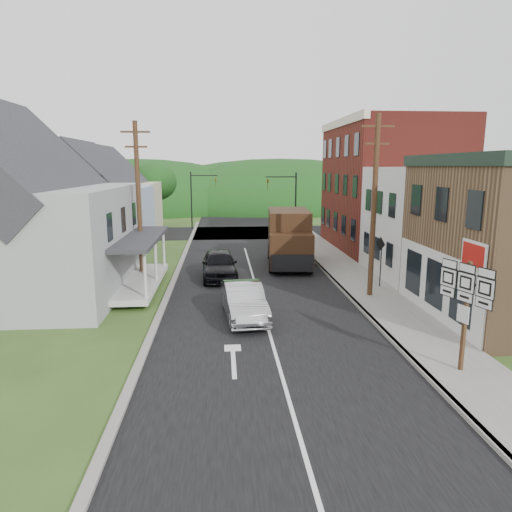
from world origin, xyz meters
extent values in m
plane|color=#2D4719|center=(0.00, 0.00, 0.00)|extent=(120.00, 120.00, 0.00)
cube|color=black|center=(0.00, 10.00, 0.00)|extent=(9.00, 90.00, 0.02)
cube|color=black|center=(0.00, 27.00, 0.00)|extent=(60.00, 9.00, 0.02)
cube|color=slate|center=(5.90, 8.00, 0.07)|extent=(2.80, 55.00, 0.15)
cube|color=slate|center=(4.55, 8.00, 0.07)|extent=(0.20, 55.00, 0.15)
cube|color=slate|center=(-4.65, 8.00, 0.06)|extent=(0.30, 55.00, 0.12)
cube|color=silver|center=(11.30, 7.50, 3.25)|extent=(8.00, 7.00, 6.50)
cube|color=maroon|center=(11.30, 17.00, 5.00)|extent=(8.00, 12.00, 10.00)
cube|color=#949699|center=(-12.00, 6.00, 2.75)|extent=(10.00, 12.00, 5.50)
cube|color=#99ACD1|center=(-11.00, 17.00, 2.50)|extent=(7.00, 8.00, 5.00)
cube|color=#BFB994|center=(-11.50, 26.00, 2.50)|extent=(7.00, 8.00, 5.00)
cylinder|color=#472D19|center=(5.60, 3.50, 4.50)|extent=(0.26, 0.26, 9.00)
cube|color=#472D19|center=(5.60, 3.50, 8.40)|extent=(1.60, 0.10, 0.10)
cube|color=#472D19|center=(5.60, 3.50, 7.60)|extent=(1.20, 0.10, 0.10)
cylinder|color=#472D19|center=(-6.50, 8.00, 4.50)|extent=(0.26, 0.26, 9.00)
cube|color=#472D19|center=(-6.50, 8.00, 8.40)|extent=(1.60, 0.10, 0.10)
cube|color=#472D19|center=(-6.50, 8.00, 7.60)|extent=(1.20, 0.10, 0.10)
cylinder|color=black|center=(5.00, 23.50, 3.00)|extent=(0.14, 0.14, 6.00)
cylinder|color=black|center=(3.60, 23.50, 5.60)|extent=(2.80, 0.10, 0.10)
imported|color=olive|center=(2.40, 23.50, 4.90)|extent=(0.16, 0.20, 1.00)
cylinder|color=black|center=(-5.00, 30.50, 3.00)|extent=(0.14, 0.14, 6.00)
cylinder|color=black|center=(-3.60, 30.50, 5.60)|extent=(2.80, 0.10, 0.10)
imported|color=olive|center=(-2.40, 30.50, 4.90)|extent=(0.16, 0.20, 1.00)
cylinder|color=#382616|center=(-19.00, 20.00, 2.38)|extent=(0.36, 0.36, 4.76)
ellipsoid|color=#133610|center=(-19.00, 20.00, 5.95)|extent=(5.80, 5.80, 4.93)
cylinder|color=#382616|center=(-9.00, 32.00, 1.96)|extent=(0.36, 0.36, 3.92)
ellipsoid|color=#133610|center=(-9.00, 32.00, 4.90)|extent=(4.80, 4.80, 4.08)
ellipsoid|color=#133610|center=(0.00, 55.00, 0.00)|extent=(90.00, 30.00, 16.00)
imported|color=#B4B4BA|center=(-0.92, 0.76, 0.76)|extent=(2.05, 4.77, 1.53)
imported|color=black|center=(-2.01, 8.07, 0.84)|extent=(2.19, 5.01, 1.68)
cube|color=black|center=(2.67, 11.99, 2.01)|extent=(3.06, 5.25, 3.33)
cube|color=black|center=(2.41, 9.02, 1.43)|extent=(2.78, 2.05, 2.18)
cube|color=black|center=(2.43, 9.25, 2.35)|extent=(2.52, 1.58, 0.06)
cube|color=black|center=(2.33, 8.05, 0.86)|extent=(2.53, 0.39, 1.03)
cylinder|color=black|center=(1.22, 9.24, 0.52)|extent=(0.41, 1.06, 1.03)
cylinder|color=black|center=(3.62, 9.03, 0.52)|extent=(0.41, 1.06, 1.03)
cylinder|color=black|center=(1.61, 13.81, 0.52)|extent=(0.41, 1.06, 1.03)
cylinder|color=black|center=(4.01, 13.60, 0.52)|extent=(0.41, 1.06, 1.03)
cube|color=#472D19|center=(5.73, -5.22, 1.92)|extent=(0.14, 0.14, 3.53)
cube|color=black|center=(5.67, -5.24, 3.03)|extent=(0.66, 1.93, 0.08)
cube|color=silver|center=(5.85, -5.92, 3.48)|extent=(0.19, 0.53, 0.22)
cube|color=silver|center=(5.85, -5.92, 3.03)|extent=(0.21, 0.58, 0.56)
cube|color=silver|center=(5.85, -5.92, 2.57)|extent=(0.19, 0.53, 0.28)
cube|color=silver|center=(5.63, -5.25, 3.48)|extent=(0.19, 0.53, 0.22)
cube|color=silver|center=(5.63, -5.25, 3.03)|extent=(0.21, 0.58, 0.56)
cube|color=silver|center=(5.63, -5.25, 2.57)|extent=(0.19, 0.53, 0.28)
cube|color=silver|center=(5.41, -4.58, 3.48)|extent=(0.19, 0.53, 0.22)
cube|color=silver|center=(5.41, -4.58, 3.03)|extent=(0.21, 0.58, 0.56)
cube|color=silver|center=(5.41, -4.58, 2.57)|extent=(0.19, 0.53, 0.28)
cube|color=silver|center=(5.63, -5.25, 2.02)|extent=(0.16, 0.44, 0.56)
cylinder|color=black|center=(6.66, 5.06, 1.43)|extent=(0.08, 0.08, 2.56)
cube|color=black|center=(6.59, 5.06, 2.49)|extent=(0.27, 0.71, 0.75)
cube|color=yellow|center=(6.61, 5.06, 2.49)|extent=(0.26, 0.64, 0.68)
camera|label=1|loc=(-1.83, -18.30, 6.54)|focal=32.00mm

